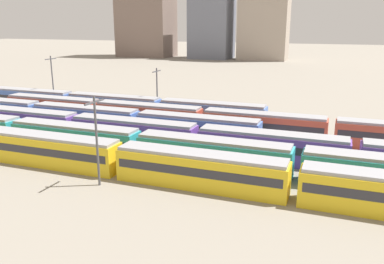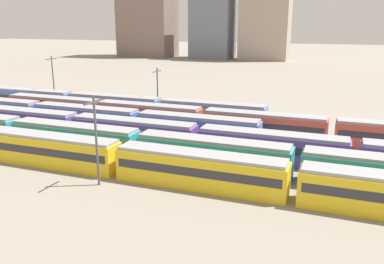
{
  "view_description": "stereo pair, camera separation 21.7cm",
  "coord_description": "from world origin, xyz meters",
  "px_view_note": "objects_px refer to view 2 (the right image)",
  "views": [
    {
      "loc": [
        48.08,
        -36.49,
        16.4
      ],
      "look_at": [
        29.46,
        13.0,
        2.04
      ],
      "focal_mm": 37.6,
      "sensor_mm": 36.0,
      "label": 1
    },
    {
      "loc": [
        48.28,
        -36.41,
        16.4
      ],
      "look_at": [
        29.46,
        13.0,
        2.04
      ],
      "focal_mm": 37.6,
      "sensor_mm": 36.0,
      "label": 2
    }
  ],
  "objects_px": {
    "train_track_1": "(139,146)",
    "train_track_2": "(355,156)",
    "catenary_pole_1": "(53,79)",
    "train_track_5": "(114,105)",
    "catenary_pole_2": "(96,137)",
    "train_track_3": "(86,118)",
    "train_track_0": "(200,170)",
    "catenary_pole_3": "(157,89)",
    "train_track_4": "(264,125)"
  },
  "relations": [
    {
      "from": "train_track_1",
      "to": "train_track_4",
      "type": "xyz_separation_m",
      "value": [
        12.29,
        15.6,
        0.0
      ]
    },
    {
      "from": "catenary_pole_1",
      "to": "catenary_pole_2",
      "type": "bearing_deg",
      "value": -45.45
    },
    {
      "from": "train_track_2",
      "to": "catenary_pole_1",
      "type": "bearing_deg",
      "value": 161.97
    },
    {
      "from": "train_track_0",
      "to": "catenary_pole_3",
      "type": "height_order",
      "value": "catenary_pole_3"
    },
    {
      "from": "train_track_1",
      "to": "train_track_2",
      "type": "xyz_separation_m",
      "value": [
        24.7,
        5.2,
        0.0
      ]
    },
    {
      "from": "train_track_3",
      "to": "catenary_pole_1",
      "type": "height_order",
      "value": "catenary_pole_1"
    },
    {
      "from": "train_track_2",
      "to": "catenary_pole_3",
      "type": "xyz_separation_m",
      "value": [
        -33.43,
        18.38,
        2.96
      ]
    },
    {
      "from": "train_track_2",
      "to": "train_track_5",
      "type": "bearing_deg",
      "value": 159.12
    },
    {
      "from": "train_track_0",
      "to": "catenary_pole_1",
      "type": "relative_size",
      "value": 9.2
    },
    {
      "from": "train_track_3",
      "to": "catenary_pole_3",
      "type": "height_order",
      "value": "catenary_pole_3"
    },
    {
      "from": "train_track_0",
      "to": "train_track_2",
      "type": "xyz_separation_m",
      "value": [
        14.94,
        10.4,
        0.0
      ]
    },
    {
      "from": "train_track_3",
      "to": "train_track_5",
      "type": "distance_m",
      "value": 10.46
    },
    {
      "from": "train_track_1",
      "to": "train_track_3",
      "type": "bearing_deg",
      "value": 145.38
    },
    {
      "from": "train_track_1",
      "to": "catenary_pole_1",
      "type": "bearing_deg",
      "value": 143.43
    },
    {
      "from": "train_track_2",
      "to": "catenary_pole_1",
      "type": "xyz_separation_m",
      "value": [
        -56.49,
        18.38,
        3.73
      ]
    },
    {
      "from": "train_track_3",
      "to": "train_track_4",
      "type": "distance_m",
      "value": 27.84
    },
    {
      "from": "train_track_1",
      "to": "catenary_pole_3",
      "type": "height_order",
      "value": "catenary_pole_3"
    },
    {
      "from": "train_track_0",
      "to": "train_track_5",
      "type": "distance_m",
      "value": 36.74
    },
    {
      "from": "train_track_0",
      "to": "train_track_2",
      "type": "height_order",
      "value": "same"
    },
    {
      "from": "catenary_pole_2",
      "to": "train_track_5",
      "type": "bearing_deg",
      "value": 118.58
    },
    {
      "from": "train_track_0",
      "to": "train_track_1",
      "type": "bearing_deg",
      "value": 151.95
    },
    {
      "from": "train_track_0",
      "to": "catenary_pole_3",
      "type": "relative_size",
      "value": 10.79
    },
    {
      "from": "train_track_5",
      "to": "catenary_pole_3",
      "type": "height_order",
      "value": "catenary_pole_3"
    },
    {
      "from": "train_track_3",
      "to": "train_track_5",
      "type": "bearing_deg",
      "value": 96.23
    },
    {
      "from": "catenary_pole_1",
      "to": "train_track_1",
      "type": "bearing_deg",
      "value": -36.57
    },
    {
      "from": "train_track_3",
      "to": "catenary_pole_1",
      "type": "distance_m",
      "value": 21.62
    },
    {
      "from": "train_track_2",
      "to": "train_track_4",
      "type": "distance_m",
      "value": 16.19
    },
    {
      "from": "train_track_2",
      "to": "catenary_pole_3",
      "type": "bearing_deg",
      "value": 151.19
    },
    {
      "from": "train_track_1",
      "to": "catenary_pole_1",
      "type": "relative_size",
      "value": 7.34
    },
    {
      "from": "train_track_0",
      "to": "train_track_2",
      "type": "distance_m",
      "value": 18.2
    },
    {
      "from": "train_track_1",
      "to": "train_track_2",
      "type": "relative_size",
      "value": 0.66
    },
    {
      "from": "train_track_4",
      "to": "catenary_pole_1",
      "type": "relative_size",
      "value": 9.2
    },
    {
      "from": "train_track_2",
      "to": "catenary_pole_1",
      "type": "height_order",
      "value": "catenary_pole_1"
    },
    {
      "from": "train_track_3",
      "to": "catenary_pole_3",
      "type": "relative_size",
      "value": 6.43
    },
    {
      "from": "train_track_2",
      "to": "train_track_4",
      "type": "bearing_deg",
      "value": 140.04
    },
    {
      "from": "train_track_3",
      "to": "catenary_pole_2",
      "type": "relative_size",
      "value": 5.91
    },
    {
      "from": "train_track_5",
      "to": "train_track_2",
      "type": "bearing_deg",
      "value": -20.88
    },
    {
      "from": "train_track_3",
      "to": "catenary_pole_2",
      "type": "distance_m",
      "value": 24.19
    },
    {
      "from": "catenary_pole_3",
      "to": "train_track_0",
      "type": "bearing_deg",
      "value": -57.29
    },
    {
      "from": "catenary_pole_1",
      "to": "catenary_pole_2",
      "type": "height_order",
      "value": "catenary_pole_1"
    },
    {
      "from": "catenary_pole_1",
      "to": "catenary_pole_2",
      "type": "xyz_separation_m",
      "value": [
        31.52,
        -32.02,
        -0.38
      ]
    },
    {
      "from": "train_track_0",
      "to": "train_track_5",
      "type": "height_order",
      "value": "same"
    },
    {
      "from": "train_track_0",
      "to": "train_track_5",
      "type": "bearing_deg",
      "value": 134.96
    },
    {
      "from": "train_track_3",
      "to": "catenary_pole_3",
      "type": "distance_m",
      "value": 14.93
    },
    {
      "from": "train_track_4",
      "to": "catenary_pole_3",
      "type": "bearing_deg",
      "value": 159.19
    },
    {
      "from": "train_track_1",
      "to": "train_track_2",
      "type": "bearing_deg",
      "value": 11.89
    },
    {
      "from": "train_track_1",
      "to": "train_track_0",
      "type": "bearing_deg",
      "value": -28.05
    },
    {
      "from": "train_track_5",
      "to": "train_track_3",
      "type": "bearing_deg",
      "value": -83.77
    },
    {
      "from": "train_track_0",
      "to": "train_track_2",
      "type": "bearing_deg",
      "value": 34.84
    },
    {
      "from": "train_track_0",
      "to": "catenary_pole_2",
      "type": "bearing_deg",
      "value": -162.09
    }
  ]
}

